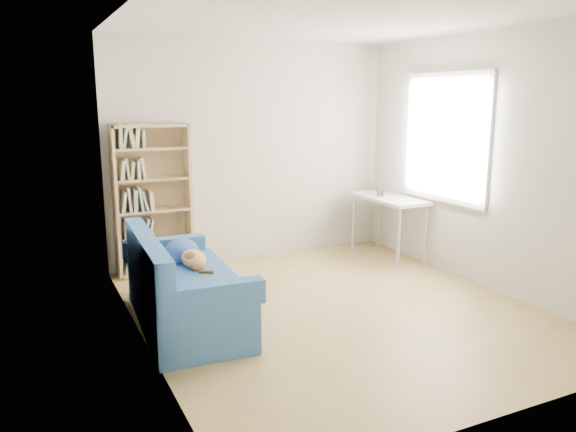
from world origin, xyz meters
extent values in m
plane|color=#9B7E46|center=(0.00, 0.00, 0.00)|extent=(4.00, 4.00, 0.00)
cube|color=silver|center=(0.00, 2.00, 1.30)|extent=(3.50, 0.04, 2.60)
cube|color=silver|center=(0.00, -2.00, 1.30)|extent=(3.50, 0.04, 2.60)
cube|color=silver|center=(-1.75, 0.00, 1.30)|extent=(0.04, 4.00, 2.60)
cube|color=silver|center=(1.75, 0.00, 1.30)|extent=(0.04, 4.00, 2.60)
cube|color=white|center=(0.00, 0.00, 2.60)|extent=(3.50, 4.00, 0.04)
cube|color=white|center=(1.75, 0.60, 1.50)|extent=(0.01, 1.20, 1.30)
cube|color=#255186|center=(-1.34, 0.27, 0.21)|extent=(0.86, 1.69, 0.41)
cube|color=#255186|center=(-1.66, 0.27, 0.61)|extent=(0.23, 1.66, 0.40)
cube|color=#255186|center=(-1.34, 1.02, 0.50)|extent=(0.79, 0.19, 0.18)
cube|color=#255186|center=(-1.34, -0.48, 0.50)|extent=(0.79, 0.19, 0.18)
cube|color=#255186|center=(-1.32, 0.27, 0.43)|extent=(0.84, 1.56, 0.05)
ellipsoid|color=#2D4C93|center=(-1.26, 0.68, 0.54)|extent=(0.32, 0.36, 0.24)
ellipsoid|color=#C05616|center=(-1.22, 0.43, 0.53)|extent=(0.22, 0.39, 0.15)
ellipsoid|color=silver|center=(-1.16, 0.54, 0.51)|extent=(0.13, 0.17, 0.10)
ellipsoid|color=#3E2810|center=(-1.25, 0.38, 0.57)|extent=(0.13, 0.20, 0.07)
sphere|color=#C05616|center=(-1.20, 0.70, 0.57)|extent=(0.14, 0.14, 0.14)
cone|color=#C05616|center=(-1.22, 0.73, 0.63)|extent=(0.05, 0.06, 0.07)
cone|color=#C05616|center=(-1.22, 0.67, 0.63)|extent=(0.06, 0.06, 0.07)
cylinder|color=green|center=(-1.21, 0.63, 0.55)|extent=(0.11, 0.04, 0.11)
cylinder|color=#3E2810|center=(-1.24, 0.21, 0.50)|extent=(0.08, 0.15, 0.05)
cube|color=tan|center=(-1.65, 1.85, 0.83)|extent=(0.03, 0.26, 1.66)
cube|color=tan|center=(-0.86, 1.85, 0.83)|extent=(0.03, 0.26, 1.66)
cube|color=tan|center=(-1.25, 1.85, 1.64)|extent=(0.83, 0.26, 0.03)
cube|color=tan|center=(-1.25, 1.85, 0.01)|extent=(0.83, 0.26, 0.03)
cube|color=tan|center=(-1.25, 1.97, 0.83)|extent=(0.83, 0.02, 1.66)
cube|color=silver|center=(1.49, 1.28, 0.73)|extent=(0.49, 1.06, 0.04)
cylinder|color=silver|center=(1.68, 1.76, 0.35)|extent=(0.04, 0.04, 0.71)
cylinder|color=silver|center=(1.68, 0.80, 0.35)|extent=(0.04, 0.04, 0.71)
cylinder|color=silver|center=(1.29, 1.76, 0.35)|extent=(0.04, 0.04, 0.71)
cylinder|color=silver|center=(1.29, 0.80, 0.35)|extent=(0.04, 0.04, 0.71)
cylinder|color=white|center=(1.42, 1.39, 0.80)|extent=(0.09, 0.09, 0.10)
camera|label=1|loc=(-2.54, -4.26, 1.93)|focal=35.00mm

